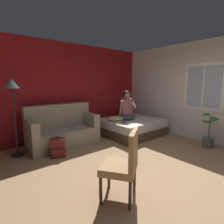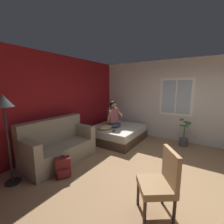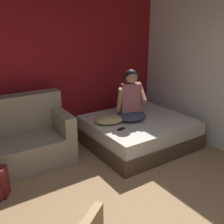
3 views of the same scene
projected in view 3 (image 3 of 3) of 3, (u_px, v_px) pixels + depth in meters
name	position (u px, v px, depth m)	size (l,w,h in m)	color
wall_back_accent	(30.00, 68.00, 4.37)	(10.04, 0.16, 2.70)	maroon
bed	(138.00, 132.00, 4.65)	(1.72, 1.56, 0.48)	#4C3828
couch	(12.00, 142.00, 3.90)	(1.72, 0.86, 1.04)	gray
person_seated	(131.00, 100.00, 4.43)	(0.64, 0.59, 0.88)	#383D51
throw_pillow	(109.00, 119.00, 4.36)	(0.48, 0.36, 0.14)	tan
cell_phone	(121.00, 129.00, 4.14)	(0.07, 0.14, 0.01)	black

